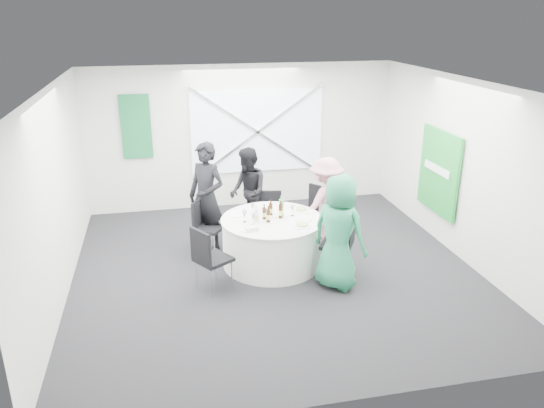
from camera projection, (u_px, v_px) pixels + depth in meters
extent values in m
plane|color=black|center=(275.00, 269.00, 8.13)|extent=(6.00, 6.00, 0.00)
plane|color=silver|center=(275.00, 84.00, 7.17)|extent=(6.00, 6.00, 0.00)
plane|color=silver|center=(242.00, 137.00, 10.40)|extent=(6.00, 0.00, 6.00)
plane|color=silver|center=(345.00, 280.00, 4.90)|extent=(6.00, 0.00, 6.00)
plane|color=silver|center=(55.00, 197.00, 7.06)|extent=(0.00, 6.00, 6.00)
plane|color=silver|center=(463.00, 170.00, 8.24)|extent=(0.00, 6.00, 6.00)
cube|color=silver|center=(257.00, 132.00, 10.39)|extent=(2.60, 0.03, 1.60)
cube|color=silver|center=(258.00, 132.00, 10.35)|extent=(2.63, 0.05, 1.84)
cube|color=silver|center=(258.00, 132.00, 10.35)|extent=(2.63, 0.05, 1.84)
cube|color=#136233|center=(136.00, 127.00, 9.86)|extent=(0.55, 0.04, 1.20)
cube|color=#198E2E|center=(439.00, 172.00, 8.85)|extent=(0.05, 1.20, 1.40)
cylinder|color=silver|center=(272.00, 242.00, 8.19)|extent=(1.52, 1.52, 0.74)
cylinder|color=silver|center=(272.00, 219.00, 8.06)|extent=(1.56, 1.56, 0.02)
cube|color=black|center=(271.00, 217.00, 9.10)|extent=(0.44, 0.44, 0.04)
cube|color=black|center=(271.00, 202.00, 9.19)|extent=(0.35, 0.10, 0.40)
cylinder|color=silver|center=(280.00, 225.00, 9.32)|extent=(0.02, 0.02, 0.38)
cylinder|color=silver|center=(263.00, 225.00, 9.31)|extent=(0.02, 0.02, 0.38)
cylinder|color=silver|center=(280.00, 232.00, 9.04)|extent=(0.02, 0.02, 0.38)
cylinder|color=silver|center=(263.00, 232.00, 9.03)|extent=(0.02, 0.02, 0.38)
cube|color=black|center=(209.00, 228.00, 8.55)|extent=(0.56, 0.56, 0.05)
cube|color=black|center=(198.00, 213.00, 8.53)|extent=(0.25, 0.34, 0.43)
cylinder|color=silver|center=(206.00, 236.00, 8.82)|extent=(0.02, 0.02, 0.41)
cylinder|color=silver|center=(196.00, 243.00, 8.54)|extent=(0.02, 0.02, 0.41)
cylinder|color=silver|center=(223.00, 239.00, 8.71)|extent=(0.02, 0.02, 0.41)
cylinder|color=silver|center=(214.00, 247.00, 8.43)|extent=(0.02, 0.02, 0.41)
cube|color=black|center=(311.00, 217.00, 8.88)|extent=(0.62, 0.62, 0.05)
cube|color=black|center=(319.00, 199.00, 8.94)|extent=(0.29, 0.36, 0.48)
cylinder|color=silver|center=(326.00, 230.00, 8.99)|extent=(0.02, 0.02, 0.46)
cylinder|color=silver|center=(309.00, 225.00, 9.21)|extent=(0.02, 0.02, 0.46)
cylinder|color=silver|center=(313.00, 237.00, 8.73)|extent=(0.02, 0.02, 0.46)
cylinder|color=silver|center=(296.00, 231.00, 8.95)|extent=(0.02, 0.02, 0.46)
cube|color=black|center=(337.00, 245.00, 7.86)|extent=(0.61, 0.61, 0.05)
cube|color=black|center=(352.00, 230.00, 7.70)|extent=(0.25, 0.38, 0.47)
cylinder|color=silver|center=(345.00, 266.00, 7.73)|extent=(0.02, 0.02, 0.45)
cylinder|color=silver|center=(350.00, 256.00, 8.05)|extent=(0.02, 0.02, 0.45)
cylinder|color=silver|center=(322.00, 263.00, 7.84)|extent=(0.02, 0.02, 0.45)
cylinder|color=silver|center=(327.00, 253.00, 8.15)|extent=(0.02, 0.02, 0.45)
cube|color=black|center=(213.00, 259.00, 7.41)|extent=(0.60, 0.60, 0.05)
cube|color=black|center=(201.00, 247.00, 7.18)|extent=(0.26, 0.38, 0.47)
cylinder|color=silver|center=(196.00, 275.00, 7.49)|extent=(0.02, 0.02, 0.45)
cylinder|color=silver|center=(212.00, 283.00, 7.25)|extent=(0.02, 0.02, 0.45)
cylinder|color=silver|center=(216.00, 267.00, 7.73)|extent=(0.02, 0.02, 0.45)
cylinder|color=silver|center=(232.00, 275.00, 7.49)|extent=(0.02, 0.02, 0.45)
imported|color=black|center=(207.00, 197.00, 8.57)|extent=(0.77, 0.76, 1.80)
imported|color=black|center=(248.00, 192.00, 9.19)|extent=(0.50, 0.80, 1.55)
imported|color=#BE7A84|center=(325.00, 203.00, 8.70)|extent=(1.09, 0.85, 1.53)
imported|color=#227C53|center=(339.00, 232.00, 7.38)|extent=(0.94, 0.96, 1.67)
cylinder|color=white|center=(261.00, 207.00, 8.52)|extent=(0.25, 0.25, 0.01)
cylinder|color=white|center=(236.00, 214.00, 8.22)|extent=(0.28, 0.28, 0.01)
cylinder|color=white|center=(301.00, 210.00, 8.39)|extent=(0.27, 0.27, 0.01)
cylinder|color=#829C54|center=(301.00, 209.00, 8.38)|extent=(0.18, 0.18, 0.02)
cylinder|color=white|center=(302.00, 225.00, 7.79)|extent=(0.29, 0.29, 0.01)
cylinder|color=#829C54|center=(302.00, 224.00, 7.78)|extent=(0.19, 0.19, 0.02)
cylinder|color=white|center=(248.00, 229.00, 7.66)|extent=(0.26, 0.26, 0.01)
cube|color=silver|center=(251.00, 228.00, 7.61)|extent=(0.20, 0.16, 0.05)
cylinder|color=#3B1F0A|center=(264.00, 213.00, 8.02)|extent=(0.06, 0.06, 0.18)
cylinder|color=#3B1F0A|center=(264.00, 206.00, 7.98)|extent=(0.02, 0.02, 0.06)
cylinder|color=#D9CB73|center=(264.00, 214.00, 8.02)|extent=(0.06, 0.06, 0.06)
cylinder|color=#3B1F0A|center=(271.00, 209.00, 8.17)|extent=(0.06, 0.06, 0.19)
cylinder|color=#3B1F0A|center=(271.00, 202.00, 8.13)|extent=(0.02, 0.02, 0.06)
cylinder|color=#D9CB73|center=(271.00, 210.00, 8.18)|extent=(0.06, 0.06, 0.07)
cylinder|color=#3B1F0A|center=(281.00, 211.00, 8.04)|extent=(0.06, 0.06, 0.22)
cylinder|color=#3B1F0A|center=(281.00, 203.00, 8.00)|extent=(0.02, 0.02, 0.06)
cylinder|color=#D9CB73|center=(281.00, 213.00, 8.05)|extent=(0.06, 0.06, 0.08)
cylinder|color=#3B1F0A|center=(268.00, 216.00, 7.89)|extent=(0.06, 0.06, 0.21)
cylinder|color=#3B1F0A|center=(268.00, 207.00, 7.85)|extent=(0.02, 0.02, 0.06)
cylinder|color=#D9CB73|center=(268.00, 217.00, 7.90)|extent=(0.06, 0.06, 0.07)
cylinder|color=#43AF5B|center=(281.00, 208.00, 8.10)|extent=(0.08, 0.08, 0.27)
cylinder|color=#43AF5B|center=(281.00, 198.00, 8.04)|extent=(0.03, 0.03, 0.06)
cylinder|color=#D9CB73|center=(281.00, 210.00, 8.11)|extent=(0.08, 0.08, 0.10)
cylinder|color=white|center=(256.00, 216.00, 7.88)|extent=(0.08, 0.08, 0.21)
cylinder|color=white|center=(256.00, 207.00, 7.83)|extent=(0.03, 0.03, 0.06)
cylinder|color=#D9CB73|center=(256.00, 217.00, 7.88)|extent=(0.08, 0.08, 0.08)
cylinder|color=white|center=(292.00, 216.00, 8.17)|extent=(0.06, 0.06, 0.00)
cylinder|color=white|center=(293.00, 212.00, 8.16)|extent=(0.01, 0.01, 0.10)
cone|color=white|center=(293.00, 208.00, 8.13)|extent=(0.07, 0.07, 0.08)
cylinder|color=white|center=(253.00, 214.00, 8.25)|extent=(0.06, 0.06, 0.00)
cylinder|color=white|center=(253.00, 211.00, 8.23)|extent=(0.01, 0.01, 0.10)
cone|color=white|center=(252.00, 206.00, 8.20)|extent=(0.07, 0.07, 0.08)
cylinder|color=white|center=(253.00, 225.00, 7.83)|extent=(0.06, 0.06, 0.00)
cylinder|color=white|center=(253.00, 221.00, 7.81)|extent=(0.01, 0.01, 0.10)
cone|color=white|center=(253.00, 217.00, 7.79)|extent=(0.07, 0.07, 0.08)
cylinder|color=white|center=(245.00, 222.00, 7.94)|extent=(0.06, 0.06, 0.00)
cylinder|color=white|center=(245.00, 219.00, 7.92)|extent=(0.01, 0.01, 0.10)
cone|color=white|center=(245.00, 214.00, 7.89)|extent=(0.07, 0.07, 0.08)
cube|color=silver|center=(300.00, 229.00, 7.66)|extent=(0.11, 0.12, 0.01)
cube|color=silver|center=(309.00, 222.00, 7.94)|extent=(0.11, 0.12, 0.01)
cube|color=silver|center=(244.00, 210.00, 8.39)|extent=(0.09, 0.13, 0.01)
cube|color=silver|center=(235.00, 217.00, 8.11)|extent=(0.10, 0.13, 0.01)
cube|color=silver|center=(306.00, 213.00, 8.26)|extent=(0.08, 0.14, 0.01)
cube|color=silver|center=(289.00, 207.00, 8.53)|extent=(0.09, 0.14, 0.01)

